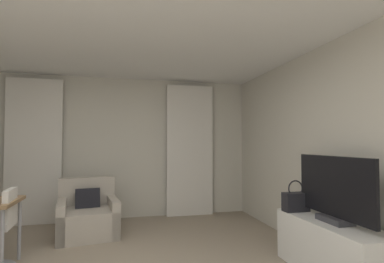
# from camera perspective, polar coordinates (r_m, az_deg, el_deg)

# --- Properties ---
(wall_window) EXTENTS (5.12, 0.06, 2.60)m
(wall_window) POSITION_cam_1_polar(r_m,az_deg,el_deg) (5.70, -14.33, -3.03)
(wall_window) COLOR beige
(wall_window) RESTS_ON ground
(wall_right) EXTENTS (0.06, 6.12, 2.60)m
(wall_right) POSITION_cam_1_polar(r_m,az_deg,el_deg) (3.63, 29.06, -3.34)
(wall_right) COLOR beige
(wall_right) RESTS_ON ground
(ceiling) EXTENTS (5.12, 6.12, 0.06)m
(ceiling) POSITION_cam_1_polar(r_m,az_deg,el_deg) (2.95, -14.97, 22.77)
(ceiling) COLOR white
(ceiling) RESTS_ON wall_left
(curtain_left_panel) EXTENTS (0.90, 0.06, 2.50)m
(curtain_left_panel) POSITION_cam_1_polar(r_m,az_deg,el_deg) (5.76, -28.19, -3.33)
(curtain_left_panel) COLOR silver
(curtain_left_panel) RESTS_ON ground
(curtain_right_panel) EXTENTS (0.90, 0.06, 2.50)m
(curtain_right_panel) POSITION_cam_1_polar(r_m,az_deg,el_deg) (5.72, -0.43, -3.60)
(curtain_right_panel) COLOR silver
(curtain_right_panel) RESTS_ON ground
(armchair) EXTENTS (0.96, 0.97, 0.83)m
(armchair) POSITION_cam_1_polar(r_m,az_deg,el_deg) (4.89, -19.47, -15.27)
(armchair) COLOR #B2A899
(armchair) RESTS_ON ground
(tv_console) EXTENTS (0.49, 1.33, 0.58)m
(tv_console) POSITION_cam_1_polar(r_m,az_deg,el_deg) (3.59, 25.42, -19.86)
(tv_console) COLOR white
(tv_console) RESTS_ON ground
(tv_flatscreen) EXTENTS (0.20, 1.07, 0.68)m
(tv_flatscreen) POSITION_cam_1_polar(r_m,az_deg,el_deg) (3.42, 25.72, -10.27)
(tv_flatscreen) COLOR #333338
(tv_flatscreen) RESTS_ON tv_console
(handbag_primary) EXTENTS (0.30, 0.14, 0.37)m
(handbag_primary) POSITION_cam_1_polar(r_m,az_deg,el_deg) (3.82, 19.36, -12.54)
(handbag_primary) COLOR black
(handbag_primary) RESTS_ON tv_console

